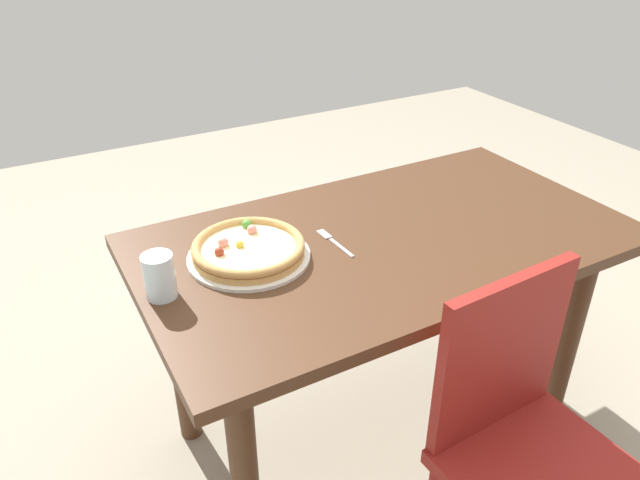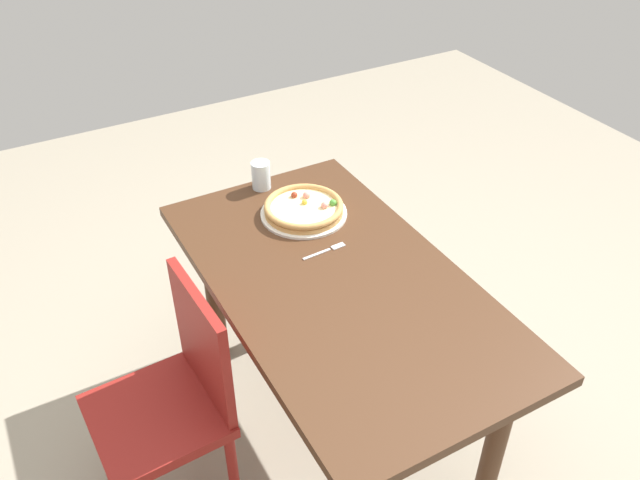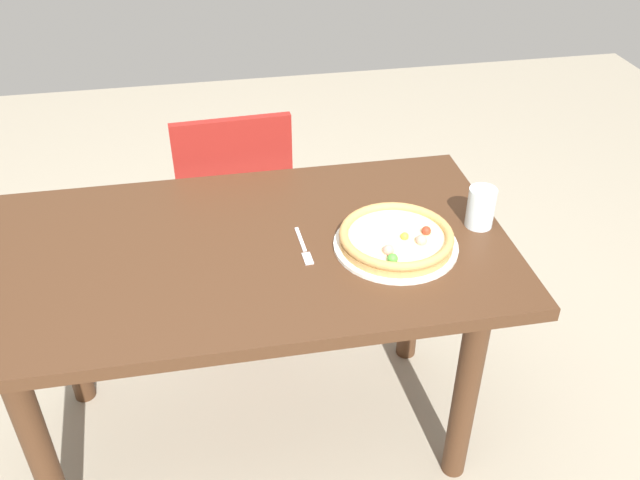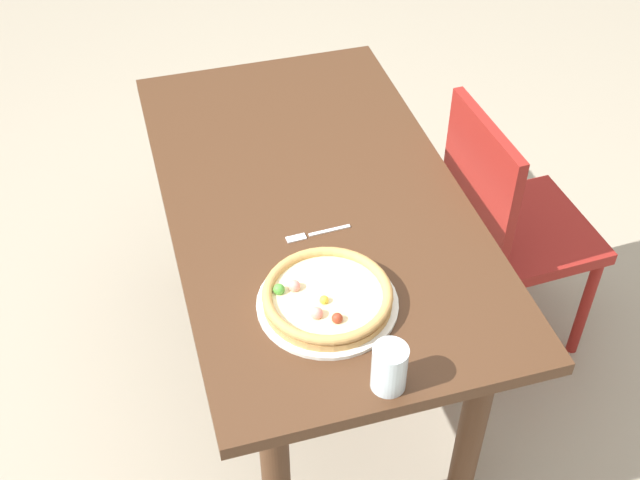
# 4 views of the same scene
# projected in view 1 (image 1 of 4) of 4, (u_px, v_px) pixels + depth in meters

# --- Properties ---
(ground_plane) EXTENTS (6.00, 6.00, 0.00)m
(ground_plane) POSITION_uv_depth(u_px,v_px,m) (375.00, 420.00, 2.08)
(ground_plane) COLOR #9E937F
(dining_table) EXTENTS (1.40, 0.78, 0.74)m
(dining_table) POSITION_uv_depth(u_px,v_px,m) (384.00, 269.00, 1.77)
(dining_table) COLOR #472B19
(dining_table) RESTS_ON ground
(chair_near) EXTENTS (0.42, 0.42, 0.88)m
(chair_near) POSITION_uv_depth(u_px,v_px,m) (528.00, 445.00, 1.39)
(chair_near) COLOR maroon
(chair_near) RESTS_ON ground
(plate) EXTENTS (0.33, 0.33, 0.01)m
(plate) POSITION_uv_depth(u_px,v_px,m) (249.00, 256.00, 1.61)
(plate) COLOR silver
(plate) RESTS_ON dining_table
(pizza) EXTENTS (0.30, 0.30, 0.05)m
(pizza) POSITION_uv_depth(u_px,v_px,m) (248.00, 248.00, 1.59)
(pizza) COLOR tan
(pizza) RESTS_ON plate
(fork) EXTENTS (0.02, 0.17, 0.00)m
(fork) POSITION_uv_depth(u_px,v_px,m) (332.00, 241.00, 1.68)
(fork) COLOR silver
(fork) RESTS_ON dining_table
(drinking_glass) EXTENTS (0.08, 0.08, 0.11)m
(drinking_glass) POSITION_uv_depth(u_px,v_px,m) (159.00, 276.00, 1.43)
(drinking_glass) COLOR silver
(drinking_glass) RESTS_ON dining_table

